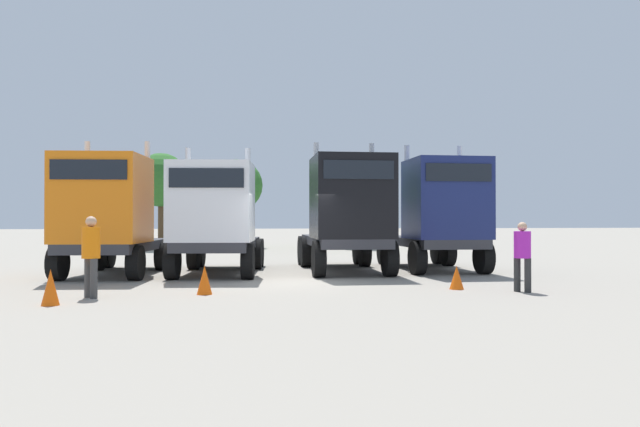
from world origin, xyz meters
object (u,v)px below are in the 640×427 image
object	(u,v)px
traffic_cone_near	(457,278)
traffic_cone_far	(205,280)
semi_truck_white	(215,218)
semi_truck_orange	(109,214)
traffic_cone_mid	(50,287)
semi_truck_navy	(440,214)
visitor_in_hivis	(91,250)
semi_truck_black	(348,213)
visitor_with_camera	(522,252)

from	to	relation	value
traffic_cone_near	traffic_cone_far	xyz separation A→B (m)	(-6.22, -0.12, 0.04)
semi_truck_white	semi_truck_orange	bearing A→B (deg)	-85.51
semi_truck_orange	traffic_cone_far	size ratio (longest dim) A/B	8.93
traffic_cone_mid	semi_truck_navy	bearing A→B (deg)	31.09
semi_truck_navy	visitor_in_hivis	world-z (taller)	semi_truck_navy
traffic_cone_near	semi_truck_orange	bearing A→B (deg)	153.39
semi_truck_black	traffic_cone_mid	bearing A→B (deg)	-48.36
semi_truck_navy	traffic_cone_mid	world-z (taller)	semi_truck_navy
semi_truck_white	semi_truck_black	distance (m)	4.25
semi_truck_orange	semi_truck_navy	world-z (taller)	semi_truck_navy
visitor_in_hivis	semi_truck_white	bearing A→B (deg)	24.08
visitor_with_camera	traffic_cone_mid	distance (m)	10.66
semi_truck_black	traffic_cone_far	size ratio (longest dim) A/B	9.54
semi_truck_orange	semi_truck_black	world-z (taller)	semi_truck_black
traffic_cone_near	traffic_cone_mid	world-z (taller)	traffic_cone_mid
semi_truck_black	visitor_with_camera	world-z (taller)	semi_truck_black
traffic_cone_near	traffic_cone_far	world-z (taller)	traffic_cone_far
semi_truck_white	semi_truck_navy	xyz separation A→B (m)	(7.44, 0.39, 0.15)
semi_truck_white	traffic_cone_near	size ratio (longest dim) A/B	10.45
semi_truck_orange	traffic_cone_mid	distance (m)	6.33
semi_truck_white	semi_truck_black	world-z (taller)	semi_truck_black
traffic_cone_far	semi_truck_orange	bearing A→B (deg)	122.74
visitor_with_camera	traffic_cone_far	distance (m)	7.64
semi_truck_navy	visitor_in_hivis	xyz separation A→B (m)	(-10.07, -5.31, -0.88)
semi_truck_white	traffic_cone_far	xyz separation A→B (m)	(-0.14, -4.66, -1.45)
traffic_cone_far	semi_truck_black	bearing A→B (deg)	48.06
semi_truck_white	traffic_cone_near	distance (m)	7.73
semi_truck_orange	traffic_cone_mid	xyz separation A→B (m)	(0.04, -6.13, -1.56)
semi_truck_orange	semi_truck_white	size ratio (longest dim) A/B	0.98
semi_truck_navy	semi_truck_orange	bearing A→B (deg)	-87.54
semi_truck_black	visitor_in_hivis	size ratio (longest dim) A/B	3.53
visitor_in_hivis	visitor_with_camera	world-z (taller)	visitor_in_hivis
semi_truck_black	traffic_cone_far	world-z (taller)	semi_truck_black
visitor_with_camera	traffic_cone_near	xyz separation A→B (m)	(-1.36, 0.78, -0.68)
traffic_cone_mid	traffic_cone_far	size ratio (longest dim) A/B	1.09
semi_truck_white	traffic_cone_far	distance (m)	4.88
semi_truck_orange	visitor_in_hivis	bearing A→B (deg)	12.78
semi_truck_navy	traffic_cone_near	size ratio (longest dim) A/B	9.78
visitor_with_camera	semi_truck_navy	bearing A→B (deg)	56.84
visitor_in_hivis	traffic_cone_mid	bearing A→B (deg)	-154.41
semi_truck_orange	semi_truck_white	distance (m)	3.22
visitor_in_hivis	visitor_with_camera	xyz separation A→B (m)	(10.07, -0.41, -0.09)
semi_truck_black	traffic_cone_far	xyz separation A→B (m)	(-4.39, -4.88, -1.63)
visitor_in_hivis	traffic_cone_near	size ratio (longest dim) A/B	3.09
visitor_with_camera	traffic_cone_far	size ratio (longest dim) A/B	2.50
semi_truck_orange	traffic_cone_near	world-z (taller)	semi_truck_orange
semi_truck_white	visitor_in_hivis	size ratio (longest dim) A/B	3.38
semi_truck_orange	semi_truck_navy	bearing A→B (deg)	97.59
traffic_cone_mid	visitor_in_hivis	bearing A→B (deg)	63.37
semi_truck_black	semi_truck_navy	distance (m)	3.21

